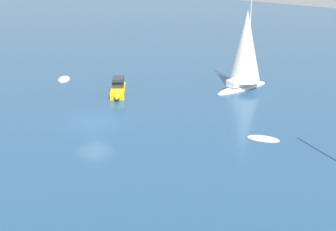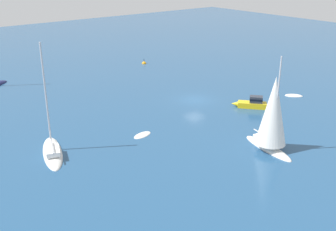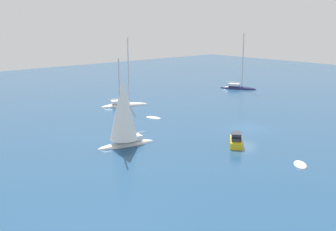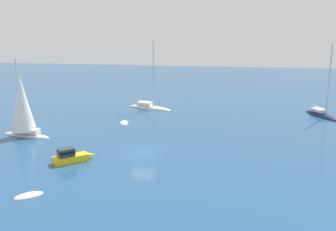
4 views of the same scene
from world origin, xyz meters
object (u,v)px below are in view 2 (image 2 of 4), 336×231
skiff (142,135)px  sloop_1 (272,116)px  tender (294,96)px  channel_buoy (144,64)px  sailboat (52,152)px  cabin_cruiser (252,103)px

skiff → sloop_1: size_ratio=0.26×
tender → channel_buoy: channel_buoy is taller
channel_buoy → sloop_1: bearing=-105.9°
skiff → sloop_1: (8.02, -10.75, 3.61)m
channel_buoy → sailboat: bearing=-138.9°
sloop_1 → skiff: bearing=-132.3°
sloop_1 → channel_buoy: 38.67m
sloop_1 → sailboat: 21.79m
tender → channel_buoy: bearing=-30.7°
skiff → tender: bearing=-19.6°
sloop_1 → sailboat: bearing=-114.5°
cabin_cruiser → channel_buoy: (2.53, 27.71, -0.61)m
sloop_1 → channel_buoy: bearing=175.1°
cabin_cruiser → sailboat: sailboat is taller
cabin_cruiser → sloop_1: (-8.05, -9.32, 3.00)m
channel_buoy → cabin_cruiser: bearing=-95.2°
cabin_cruiser → skiff: 16.14m
cabin_cruiser → sloop_1: sloop_1 is taller
sailboat → channel_buoy: bearing=-29.9°
cabin_cruiser → skiff: bearing=44.5°
cabin_cruiser → sloop_1: 12.67m
cabin_cruiser → skiff: size_ratio=1.54×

